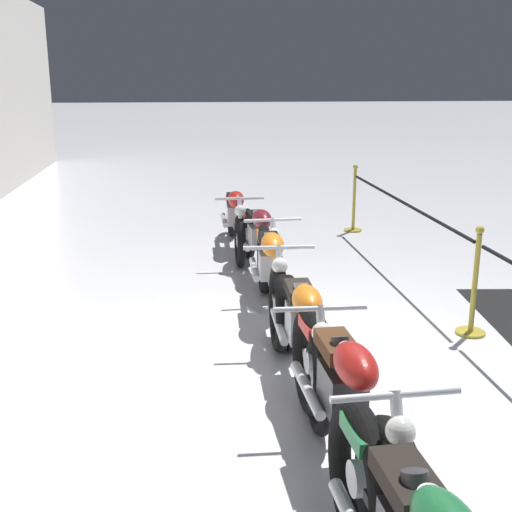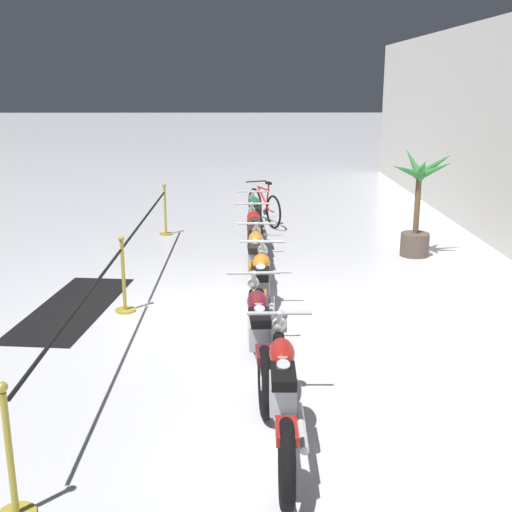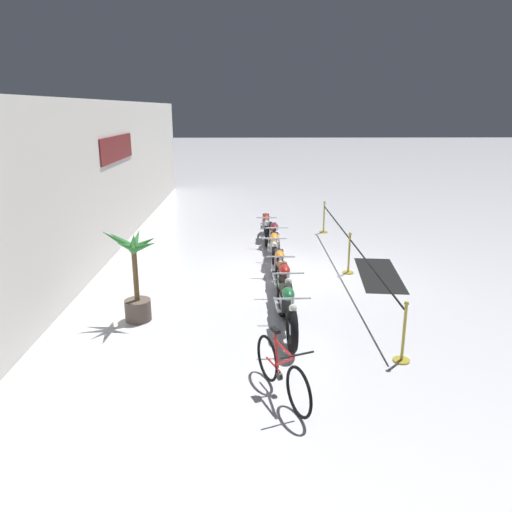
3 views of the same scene
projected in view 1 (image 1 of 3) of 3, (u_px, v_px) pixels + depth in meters
ground_plane at (339, 343)px, 5.90m from camera, size 120.00×120.00×0.00m
motorcycle_red_1 at (344, 406)px, 3.79m from camera, size 2.40×0.62×0.98m
motorcycle_orange_2 at (302, 330)px, 4.99m from camera, size 2.10×0.62×0.92m
motorcycle_orange_3 at (270, 272)px, 6.39m from camera, size 2.38×0.62×0.97m
motorcycle_maroon_4 at (259, 241)px, 7.71m from camera, size 2.37×0.62×0.92m
motorcycle_red_5 at (235, 219)px, 8.95m from camera, size 2.36×0.62×0.91m
stanchion_mid_left at (473, 298)px, 6.02m from camera, size 0.28×0.28×1.05m
stanchion_mid_right at (354, 209)px, 10.11m from camera, size 0.28×0.28×1.05m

